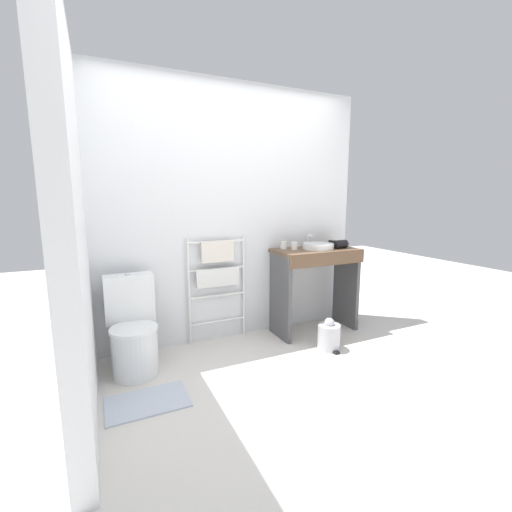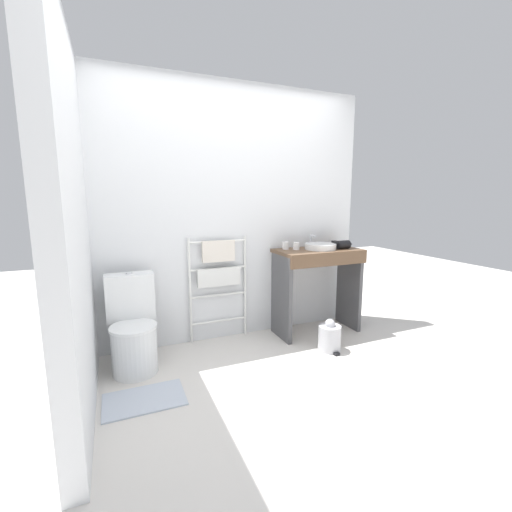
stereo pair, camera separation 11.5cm
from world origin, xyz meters
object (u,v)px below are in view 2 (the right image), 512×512
sink_basin (320,246)px  toilet (133,330)px  hair_dryer (343,244)px  trash_bin (330,337)px  cup_near_wall (286,245)px  cup_near_edge (296,246)px  towel_radiator (219,271)px

sink_basin → toilet: bearing=-177.5°
hair_dryer → trash_bin: 0.99m
hair_dryer → trash_bin: bearing=-136.1°
toilet → hair_dryer: size_ratio=4.23×
cup_near_wall → cup_near_edge: 0.11m
sink_basin → cup_near_edge: cup_near_edge is taller
towel_radiator → cup_near_edge: (0.79, -0.14, 0.23)m
cup_near_wall → trash_bin: size_ratio=0.26×
toilet → towel_radiator: 0.96m
trash_bin → cup_near_edge: bearing=99.8°
hair_dryer → sink_basin: bearing=169.0°
cup_near_edge → cup_near_wall: bearing=141.3°
cup_near_wall → toilet: bearing=-171.8°
cup_near_edge → trash_bin: bearing=-80.2°
sink_basin → hair_dryer: hair_dryer is taller
cup_near_wall → cup_near_edge: bearing=-38.7°
towel_radiator → toilet: bearing=-161.0°
toilet → sink_basin: size_ratio=2.46×
towel_radiator → sink_basin: 1.08m
hair_dryer → trash_bin: hair_dryer is taller
hair_dryer → trash_bin: size_ratio=0.61×
towel_radiator → hair_dryer: 1.33m
sink_basin → trash_bin: 0.92m
towel_radiator → hair_dryer: size_ratio=5.56×
cup_near_edge → toilet: bearing=-174.7°
cup_near_wall → hair_dryer: (0.58, -0.19, 0.00)m
toilet → sink_basin: (1.88, 0.08, 0.59)m
sink_basin → cup_near_edge: bearing=164.0°
sink_basin → hair_dryer: bearing=-11.0°
cup_near_edge → trash_bin: cup_near_edge is taller
toilet → cup_near_edge: 1.74m
hair_dryer → cup_near_wall: bearing=162.0°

